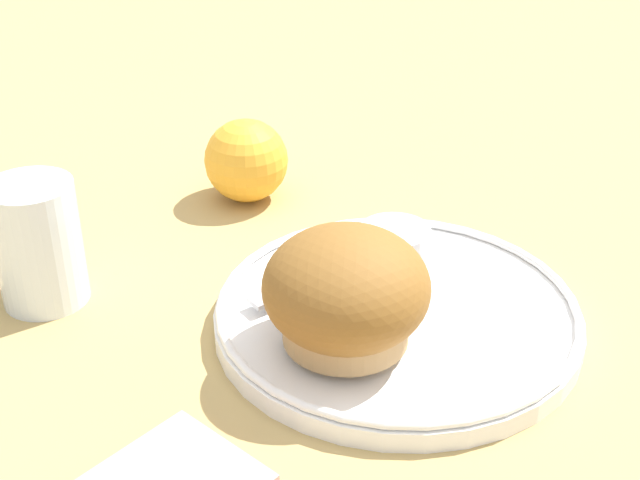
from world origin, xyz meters
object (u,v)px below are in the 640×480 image
(muffin, at_px, (347,294))
(juice_glass, at_px, (38,244))
(butter_knife, at_px, (348,266))
(orange_fruit, at_px, (246,160))

(muffin, height_order, juice_glass, muffin)
(butter_knife, bearing_deg, juice_glass, 145.73)
(butter_knife, height_order, orange_fruit, orange_fruit)
(muffin, height_order, orange_fruit, muffin)
(muffin, relative_size, orange_fruit, 1.46)
(butter_knife, distance_m, juice_glass, 0.22)
(juice_glass, bearing_deg, butter_knife, -46.20)
(muffin, xyz_separation_m, orange_fruit, (0.12, 0.21, -0.02))
(butter_knife, relative_size, juice_glass, 1.79)
(butter_knife, distance_m, orange_fruit, 0.17)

